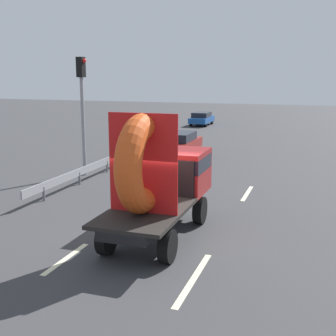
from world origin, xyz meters
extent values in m
plane|color=#38383A|center=(0.00, 0.00, 0.00)|extent=(120.00, 120.00, 0.00)
cylinder|color=black|center=(-0.63, 1.59, 0.44)|extent=(0.28, 0.87, 0.87)
cylinder|color=black|center=(1.07, 1.59, 0.44)|extent=(0.28, 0.87, 0.87)
cylinder|color=black|center=(-0.63, -1.62, 0.44)|extent=(0.28, 0.87, 0.87)
cylinder|color=black|center=(1.07, -1.62, 0.44)|extent=(0.28, 0.87, 0.87)
cube|color=black|center=(0.22, -0.06, 0.87)|extent=(1.30, 5.09, 0.25)
cube|color=maroon|center=(0.22, 1.59, 1.67)|extent=(2.00, 1.77, 1.35)
cube|color=black|center=(0.22, 1.54, 1.96)|extent=(2.02, 1.69, 0.44)
cube|color=black|center=(0.22, -0.95, 1.04)|extent=(2.00, 3.32, 0.10)
cube|color=black|center=(0.22, 0.66, 1.64)|extent=(1.80, 0.08, 1.10)
torus|color=#D84C19|center=(0.22, -1.10, 2.41)|extent=(0.69, 2.63, 2.63)
cube|color=red|center=(0.22, -1.10, 2.41)|extent=(1.90, 0.03, 2.63)
cylinder|color=black|center=(-4.00, 14.51, 0.31)|extent=(0.22, 0.63, 0.63)
cylinder|color=black|center=(-2.46, 14.51, 0.31)|extent=(0.22, 0.63, 0.63)
cylinder|color=black|center=(-4.00, 11.87, 0.31)|extent=(0.22, 0.63, 0.63)
cylinder|color=black|center=(-2.46, 11.87, 0.31)|extent=(0.22, 0.63, 0.63)
cube|color=maroon|center=(-3.23, 13.19, 0.59)|extent=(1.77, 4.13, 0.54)
cube|color=black|center=(-3.23, 13.09, 1.10)|extent=(1.59, 2.31, 0.49)
cylinder|color=gray|center=(-5.87, 6.67, 2.27)|extent=(0.16, 0.16, 4.53)
cube|color=black|center=(-5.87, 6.67, 4.98)|extent=(0.30, 0.36, 0.90)
sphere|color=red|center=(-5.70, 6.67, 5.26)|extent=(0.20, 0.20, 0.20)
cube|color=gray|center=(-5.16, 6.25, 0.55)|extent=(0.06, 10.68, 0.32)
cylinder|color=slate|center=(-5.16, 2.24, 0.28)|extent=(0.10, 0.10, 0.55)
cylinder|color=slate|center=(-5.16, 4.91, 0.28)|extent=(0.10, 0.10, 0.55)
cylinder|color=slate|center=(-5.16, 7.58, 0.28)|extent=(0.10, 0.10, 0.55)
cylinder|color=slate|center=(-5.16, 10.25, 0.28)|extent=(0.10, 0.10, 0.55)
cube|color=beige|center=(-1.50, -2.23, 0.00)|extent=(0.16, 2.13, 0.01)
cube|color=beige|center=(-1.50, 5.93, 0.00)|extent=(0.16, 2.67, 0.01)
cube|color=beige|center=(1.94, -2.30, 0.00)|extent=(0.16, 2.95, 0.01)
cube|color=beige|center=(1.94, 5.75, 0.00)|extent=(0.16, 2.35, 0.01)
cylinder|color=black|center=(-6.55, 29.91, 0.28)|extent=(0.19, 0.57, 0.57)
cylinder|color=black|center=(-5.17, 29.91, 0.28)|extent=(0.19, 0.57, 0.57)
cylinder|color=black|center=(-6.55, 27.54, 0.28)|extent=(0.19, 0.57, 0.57)
cylinder|color=black|center=(-5.17, 27.54, 0.28)|extent=(0.19, 0.57, 0.57)
cube|color=#194C99|center=(-5.86, 28.73, 0.53)|extent=(1.59, 3.71, 0.49)
cube|color=black|center=(-5.86, 28.64, 0.99)|extent=(1.43, 2.08, 0.44)
camera|label=1|loc=(4.48, -11.68, 4.69)|focal=47.93mm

